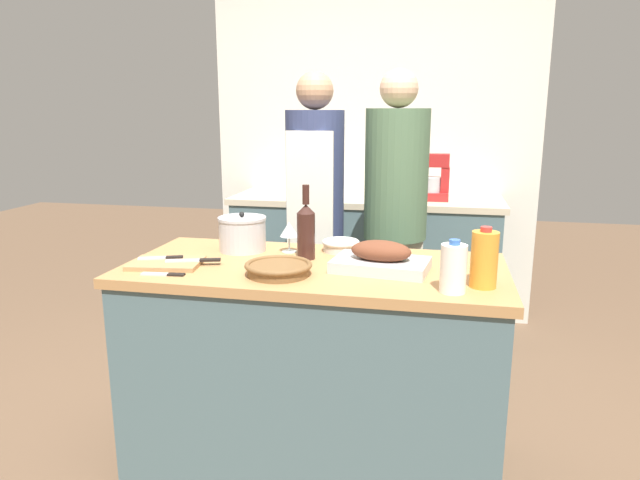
{
  "coord_description": "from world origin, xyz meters",
  "views": [
    {
      "loc": [
        0.49,
        -2.18,
        1.51
      ],
      "look_at": [
        0.0,
        0.11,
        0.97
      ],
      "focal_mm": 32.0,
      "sensor_mm": 36.0,
      "label": 1
    }
  ],
  "objects_px": {
    "milk_jug": "(453,268)",
    "juice_jug": "(484,259)",
    "condiment_bottle_short": "(410,189)",
    "stand_mixer": "(435,181)",
    "person_cook_aproned": "(315,213)",
    "mixing_bowl": "(341,245)",
    "condiment_bottle_tall": "(318,180)",
    "condiment_bottle_extra": "(327,186)",
    "knife_bread": "(165,274)",
    "cutting_board": "(166,263)",
    "wicker_basket": "(278,268)",
    "knife_paring": "(162,258)",
    "person_cook_guest": "(395,215)",
    "roasting_pan": "(381,259)",
    "wine_glass_left": "(289,230)",
    "stock_pot": "(242,234)",
    "knife_chef": "(195,260)",
    "wine_bottle_green": "(306,230)"
  },
  "relations": [
    {
      "from": "juice_jug",
      "to": "person_cook_aproned",
      "type": "distance_m",
      "value": 1.3
    },
    {
      "from": "wine_bottle_green",
      "to": "knife_chef",
      "type": "height_order",
      "value": "wine_bottle_green"
    },
    {
      "from": "cutting_board",
      "to": "wine_glass_left",
      "type": "relative_size",
      "value": 2.25
    },
    {
      "from": "stock_pot",
      "to": "person_cook_aproned",
      "type": "relative_size",
      "value": 0.13
    },
    {
      "from": "knife_bread",
      "to": "person_cook_guest",
      "type": "height_order",
      "value": "person_cook_guest"
    },
    {
      "from": "wicker_basket",
      "to": "condiment_bottle_tall",
      "type": "height_order",
      "value": "condiment_bottle_tall"
    },
    {
      "from": "wine_glass_left",
      "to": "condiment_bottle_tall",
      "type": "relative_size",
      "value": 0.63
    },
    {
      "from": "stock_pot",
      "to": "knife_chef",
      "type": "xyz_separation_m",
      "value": [
        -0.1,
        -0.28,
        -0.06
      ]
    },
    {
      "from": "roasting_pan",
      "to": "juice_jug",
      "type": "relative_size",
      "value": 1.79
    },
    {
      "from": "stand_mixer",
      "to": "person_cook_aproned",
      "type": "xyz_separation_m",
      "value": [
        -0.64,
        -0.72,
        -0.1
      ]
    },
    {
      "from": "wicker_basket",
      "to": "stock_pot",
      "type": "distance_m",
      "value": 0.44
    },
    {
      "from": "mixing_bowl",
      "to": "condiment_bottle_tall",
      "type": "relative_size",
      "value": 0.78
    },
    {
      "from": "knife_bread",
      "to": "roasting_pan",
      "type": "bearing_deg",
      "value": 16.54
    },
    {
      "from": "condiment_bottle_short",
      "to": "stand_mixer",
      "type": "bearing_deg",
      "value": 28.65
    },
    {
      "from": "mixing_bowl",
      "to": "wicker_basket",
      "type": "bearing_deg",
      "value": -112.15
    },
    {
      "from": "condiment_bottle_short",
      "to": "person_cook_aproned",
      "type": "height_order",
      "value": "person_cook_aproned"
    },
    {
      "from": "condiment_bottle_short",
      "to": "wine_bottle_green",
      "type": "bearing_deg",
      "value": -104.47
    },
    {
      "from": "person_cook_guest",
      "to": "wine_glass_left",
      "type": "bearing_deg",
      "value": -138.25
    },
    {
      "from": "knife_bread",
      "to": "wicker_basket",
      "type": "bearing_deg",
      "value": 12.26
    },
    {
      "from": "wicker_basket",
      "to": "knife_paring",
      "type": "relative_size",
      "value": 1.44
    },
    {
      "from": "person_cook_aproned",
      "to": "knife_paring",
      "type": "bearing_deg",
      "value": -117.56
    },
    {
      "from": "roasting_pan",
      "to": "knife_paring",
      "type": "relative_size",
      "value": 2.19
    },
    {
      "from": "person_cook_aproned",
      "to": "knife_chef",
      "type": "bearing_deg",
      "value": -109.37
    },
    {
      "from": "knife_bread",
      "to": "person_cook_aproned",
      "type": "bearing_deg",
      "value": 72.34
    },
    {
      "from": "stand_mixer",
      "to": "condiment_bottle_short",
      "type": "relative_size",
      "value": 1.74
    },
    {
      "from": "juice_jug",
      "to": "wine_bottle_green",
      "type": "distance_m",
      "value": 0.75
    },
    {
      "from": "person_cook_guest",
      "to": "juice_jug",
      "type": "bearing_deg",
      "value": -85.94
    },
    {
      "from": "wicker_basket",
      "to": "condiment_bottle_extra",
      "type": "distance_m",
      "value": 1.73
    },
    {
      "from": "wine_glass_left",
      "to": "knife_paring",
      "type": "distance_m",
      "value": 0.55
    },
    {
      "from": "condiment_bottle_short",
      "to": "condiment_bottle_extra",
      "type": "relative_size",
      "value": 1.02
    },
    {
      "from": "knife_chef",
      "to": "wine_glass_left",
      "type": "bearing_deg",
      "value": 42.92
    },
    {
      "from": "juice_jug",
      "to": "wicker_basket",
      "type": "bearing_deg",
      "value": -179.34
    },
    {
      "from": "condiment_bottle_tall",
      "to": "person_cook_aproned",
      "type": "bearing_deg",
      "value": -78.86
    },
    {
      "from": "cutting_board",
      "to": "juice_jug",
      "type": "distance_m",
      "value": 1.24
    },
    {
      "from": "roasting_pan",
      "to": "person_cook_guest",
      "type": "distance_m",
      "value": 0.89
    },
    {
      "from": "wine_bottle_green",
      "to": "person_cook_aproned",
      "type": "distance_m",
      "value": 0.75
    },
    {
      "from": "milk_jug",
      "to": "juice_jug",
      "type": "bearing_deg",
      "value": 38.17
    },
    {
      "from": "roasting_pan",
      "to": "wine_glass_left",
      "type": "distance_m",
      "value": 0.48
    },
    {
      "from": "condiment_bottle_extra",
      "to": "knife_bread",
      "type": "bearing_deg",
      "value": -98.48
    },
    {
      "from": "juice_jug",
      "to": "person_cook_aproned",
      "type": "xyz_separation_m",
      "value": [
        -0.83,
        0.99,
        -0.04
      ]
    },
    {
      "from": "person_cook_guest",
      "to": "person_cook_aproned",
      "type": "bearing_deg",
      "value": 167.98
    },
    {
      "from": "cutting_board",
      "to": "condiment_bottle_tall",
      "type": "bearing_deg",
      "value": 82.38
    },
    {
      "from": "stand_mixer",
      "to": "person_cook_aproned",
      "type": "height_order",
      "value": "person_cook_aproned"
    },
    {
      "from": "milk_jug",
      "to": "mixing_bowl",
      "type": "bearing_deg",
      "value": 134.32
    },
    {
      "from": "wine_glass_left",
      "to": "person_cook_guest",
      "type": "distance_m",
      "value": 0.8
    },
    {
      "from": "stock_pot",
      "to": "knife_chef",
      "type": "bearing_deg",
      "value": -110.4
    },
    {
      "from": "condiment_bottle_extra",
      "to": "person_cook_aproned",
      "type": "bearing_deg",
      "value": -83.78
    },
    {
      "from": "milk_jug",
      "to": "knife_bread",
      "type": "relative_size",
      "value": 1.09
    },
    {
      "from": "milk_jug",
      "to": "condiment_bottle_short",
      "type": "bearing_deg",
      "value": 98.15
    },
    {
      "from": "milk_jug",
      "to": "condiment_bottle_tall",
      "type": "relative_size",
      "value": 0.87
    }
  ]
}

